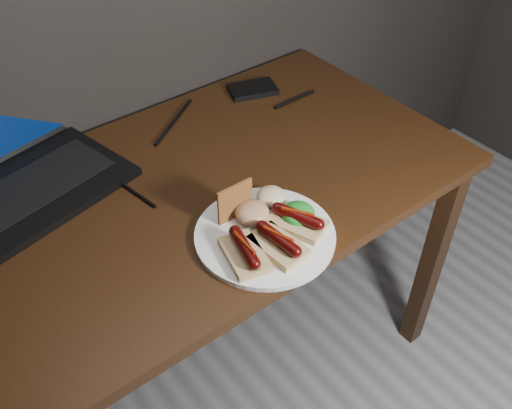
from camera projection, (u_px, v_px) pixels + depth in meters
The scene contains 12 objects.
desk at pixel (176, 225), 1.33m from camera, with size 1.40×0.70×0.75m.
laptop at pixel (18, 161), 1.28m from camera, with size 0.44×0.43×0.25m.
hard_drive at pixel (253, 89), 1.60m from camera, with size 0.13×0.08×0.02m, color black.
desk_cables at pixel (142, 160), 1.36m from camera, with size 0.96×0.32×0.01m.
plate at pixel (265, 235), 1.17m from camera, with size 0.29×0.29×0.01m, color silver.
bread_sausage_left at pixel (244, 251), 1.11m from camera, with size 0.10×0.13×0.04m.
bread_sausage_center at pixel (278, 243), 1.12m from camera, with size 0.08×0.12×0.04m.
bread_sausage_right at pixel (298, 220), 1.17m from camera, with size 0.11×0.13×0.04m.
crispbread at pixel (235, 201), 1.18m from camera, with size 0.09×0.01×0.09m, color #A9652E.
salad_greens at pixel (298, 213), 1.18m from camera, with size 0.07×0.07×0.04m, color #135F1B.
salsa_mound at pixel (252, 212), 1.18m from camera, with size 0.07×0.07×0.04m, color maroon.
coleslaw_mound at pixel (271, 196), 1.23m from camera, with size 0.06×0.06×0.04m, color beige.
Camera 1 is at (-0.44, 0.51, 1.59)m, focal length 40.00 mm.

